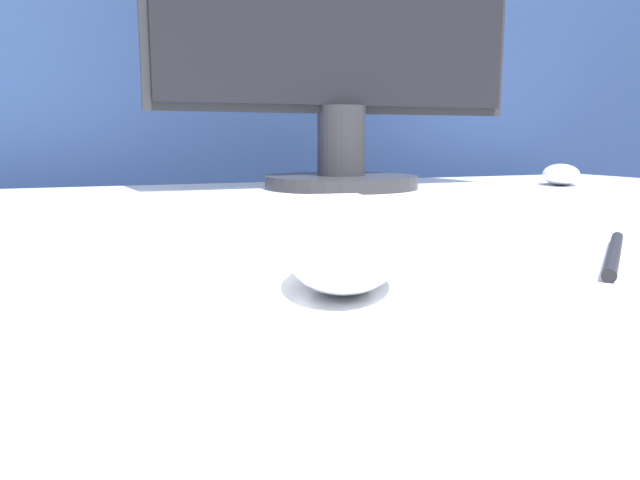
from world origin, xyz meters
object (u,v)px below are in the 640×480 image
object	(u,v)px
keyboard	(133,220)
computer_mouse_far	(561,174)
monitor	(341,22)
computer_mouse_near	(343,253)

from	to	relation	value
keyboard	computer_mouse_far	size ratio (longest dim) A/B	3.85
computer_mouse_far	monitor	bearing A→B (deg)	-156.85
keyboard	monitor	distance (m)	0.56
computer_mouse_near	monitor	xyz separation A→B (m)	(0.26, 0.61, 0.23)
computer_mouse_far	keyboard	bearing A→B (deg)	-123.02
computer_mouse_near	computer_mouse_far	size ratio (longest dim) A/B	1.03
computer_mouse_near	keyboard	world-z (taller)	computer_mouse_near
keyboard	monitor	world-z (taller)	monitor
keyboard	computer_mouse_near	bearing A→B (deg)	-60.51
computer_mouse_near	computer_mouse_far	bearing A→B (deg)	64.51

